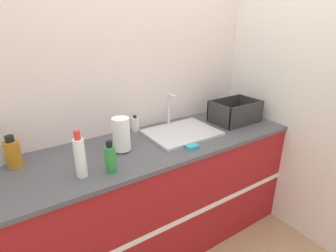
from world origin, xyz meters
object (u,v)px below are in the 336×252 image
paper_towel_roll (121,135)px  bottle_amber (13,153)px  dish_rack (235,114)px  soap_dispenser (135,124)px  sink (181,131)px  bottle_white_spray (80,157)px  bottle_green (110,158)px

paper_towel_roll → bottle_amber: paper_towel_roll is taller
dish_rack → soap_dispenser: dish_rack is taller
sink → bottle_white_spray: (-0.83, -0.19, 0.11)m
dish_rack → bottle_green: bottle_green is taller
bottle_amber → bottle_white_spray: (0.31, -0.33, 0.03)m
sink → paper_towel_roll: sink is taller
paper_towel_roll → dish_rack: size_ratio=0.59×
dish_rack → bottle_white_spray: bottle_white_spray is taller
dish_rack → bottle_amber: (-1.69, 0.17, 0.02)m
dish_rack → bottle_white_spray: size_ratio=1.43×
sink → bottle_white_spray: sink is taller
sink → dish_rack: (0.55, -0.04, 0.05)m
bottle_amber → soap_dispenser: bottle_amber is taller
sink → soap_dispenser: (-0.28, 0.24, 0.04)m
bottle_amber → bottle_white_spray: 0.45m
sink → bottle_green: size_ratio=2.77×
bottle_amber → dish_rack: bearing=-5.8°
bottle_amber → bottle_green: size_ratio=1.04×
bottle_green → soap_dispenser: size_ratio=1.47×
bottle_green → soap_dispenser: bearing=50.5°
soap_dispenser → paper_towel_roll: bearing=-130.7°
paper_towel_roll → soap_dispenser: (0.23, 0.27, -0.06)m
sink → paper_towel_roll: size_ratio=2.27×
paper_towel_roll → dish_rack: 1.06m
paper_towel_roll → soap_dispenser: paper_towel_roll is taller
dish_rack → sink: bearing=176.2°
sink → bottle_amber: 1.15m
sink → bottle_amber: size_ratio=2.66×
bottle_amber → paper_towel_roll: bearing=-14.4°
bottle_white_spray → soap_dispenser: bearing=38.4°
paper_towel_roll → bottle_green: 0.27m
sink → bottle_amber: (-1.14, 0.13, 0.07)m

